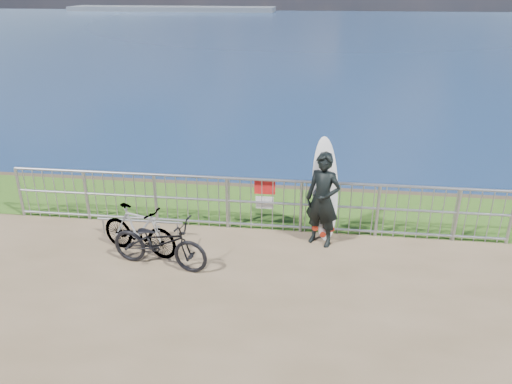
# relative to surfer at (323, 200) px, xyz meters

# --- Properties ---
(grass_strip) EXTENTS (120.00, 120.00, 0.00)m
(grass_strip) POSITION_rel_surfer_xyz_m (-1.41, 1.53, -0.91)
(grass_strip) COLOR #2B5517
(grass_strip) RESTS_ON ground
(seascape) EXTENTS (260.00, 260.00, 5.00)m
(seascape) POSITION_rel_surfer_xyz_m (-45.16, 146.32, -4.95)
(seascape) COLOR brown
(seascape) RESTS_ON ground
(railing) EXTENTS (10.06, 0.10, 1.13)m
(railing) POSITION_rel_surfer_xyz_m (-1.39, 0.43, -0.34)
(railing) COLOR #93959B
(railing) RESTS_ON ground
(surfer) EXTENTS (0.79, 0.67, 1.84)m
(surfer) POSITION_rel_surfer_xyz_m (0.00, 0.00, 0.00)
(surfer) COLOR black
(surfer) RESTS_ON ground
(surfboard) EXTENTS (0.67, 0.64, 2.04)m
(surfboard) POSITION_rel_surfer_xyz_m (0.04, 0.27, 0.02)
(surfboard) COLOR white
(surfboard) RESTS_ON ground
(bicycle_near) EXTENTS (1.90, 0.96, 0.95)m
(bicycle_near) POSITION_rel_surfer_xyz_m (-2.83, -1.21, -0.44)
(bicycle_near) COLOR black
(bicycle_near) RESTS_ON ground
(bicycle_far) EXTENTS (1.67, 0.91, 0.96)m
(bicycle_far) POSITION_rel_surfer_xyz_m (-3.34, -0.81, -0.44)
(bicycle_far) COLOR black
(bicycle_far) RESTS_ON ground
(bike_rack) EXTENTS (1.74, 0.05, 0.36)m
(bike_rack) POSITION_rel_surfer_xyz_m (-3.57, -0.16, -0.62)
(bike_rack) COLOR #93959B
(bike_rack) RESTS_ON ground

